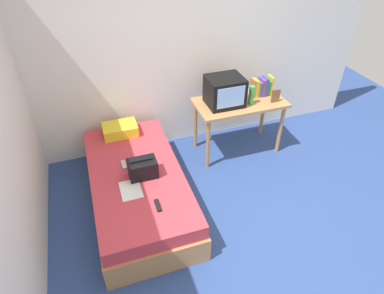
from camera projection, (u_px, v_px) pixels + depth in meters
ground_plane at (245, 239)px, 3.48m from camera, size 8.00×8.00×0.00m
wall_back at (185, 51)px, 4.21m from camera, size 5.20×0.10×2.60m
bed at (138, 187)px, 3.76m from camera, size 1.00×2.00×0.47m
desk at (239, 108)px, 4.33m from camera, size 1.16×0.60×0.76m
tv at (225, 91)px, 4.11m from camera, size 0.44×0.39×0.36m
water_bottle at (252, 95)px, 4.15m from camera, size 0.07×0.07×0.25m
book_row at (262, 87)px, 4.35m from camera, size 0.27×0.15×0.25m
picture_frame at (276, 96)px, 4.21m from camera, size 0.11×0.02×0.17m
pillow at (120, 130)px, 4.15m from camera, size 0.42×0.29×0.13m
handbag at (143, 168)px, 3.50m from camera, size 0.30×0.20×0.23m
magazine at (131, 190)px, 3.38m from camera, size 0.21×0.29×0.01m
remote_dark at (158, 205)px, 3.20m from camera, size 0.04×0.16×0.02m
remote_silver at (124, 165)px, 3.69m from camera, size 0.04×0.14×0.02m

